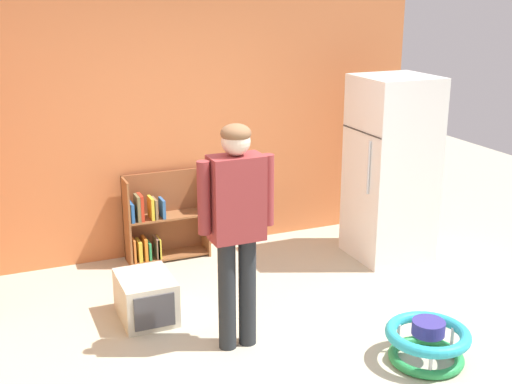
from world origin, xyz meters
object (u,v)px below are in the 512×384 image
at_px(bookshelf, 160,222).
at_px(standing_person, 237,217).
at_px(refrigerator, 391,169).
at_px(pet_carrier, 146,297).
at_px(baby_walker, 427,342).

bearing_deg(bookshelf, standing_person, -87.53).
distance_m(refrigerator, pet_carrier, 2.66).
bearing_deg(refrigerator, baby_walker, -115.37).
height_order(standing_person, pet_carrier, standing_person).
distance_m(standing_person, baby_walker, 1.62).
height_order(refrigerator, bookshelf, refrigerator).
bearing_deg(pet_carrier, bookshelf, 69.38).
height_order(bookshelf, standing_person, standing_person).
xyz_separation_m(refrigerator, pet_carrier, (-2.54, -0.38, -0.71)).
bearing_deg(pet_carrier, standing_person, -52.69).
height_order(baby_walker, pet_carrier, pet_carrier).
relative_size(standing_person, pet_carrier, 3.06).
relative_size(bookshelf, pet_carrier, 1.54).
xyz_separation_m(bookshelf, standing_person, (0.08, -1.86, 0.64)).
bearing_deg(bookshelf, refrigerator, -20.74).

